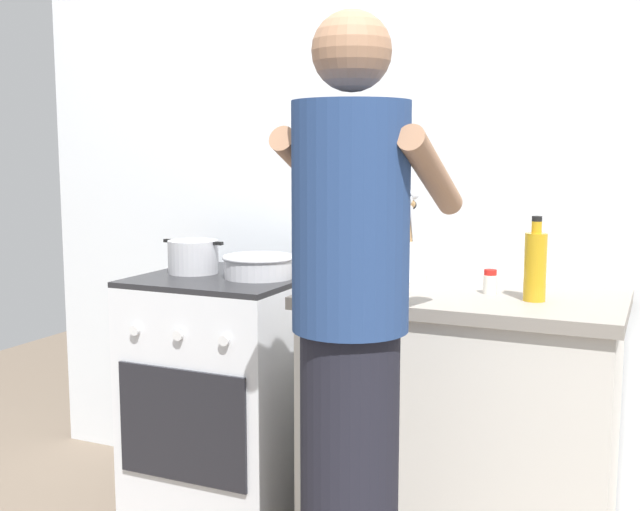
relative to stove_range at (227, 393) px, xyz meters
name	(u,v)px	position (x,y,z in m)	size (l,w,h in m)	color
back_wall	(397,180)	(0.55, 0.35, 0.80)	(3.20, 0.10, 2.50)	silver
countertop	(461,426)	(0.90, 0.00, 0.00)	(1.00, 0.60, 0.90)	silver
stove_range	(227,393)	(0.00, 0.00, 0.00)	(0.60, 0.62, 0.90)	silver
pot	(193,257)	(-0.14, 0.00, 0.51)	(0.26, 0.19, 0.12)	#B2B2B7
mixing_bowl	(259,265)	(0.14, 0.01, 0.50)	(0.27, 0.27, 0.08)	#B7B7BC
utensil_crock	(411,252)	(0.67, 0.17, 0.55)	(0.10, 0.10, 0.33)	silver
spice_bottle	(490,282)	(0.98, 0.02, 0.49)	(0.04, 0.04, 0.08)	silver
oil_bottle	(535,265)	(1.13, -0.04, 0.56)	(0.07, 0.07, 0.26)	gold
person	(351,344)	(0.76, -0.63, 0.41)	(0.41, 0.50, 1.70)	black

